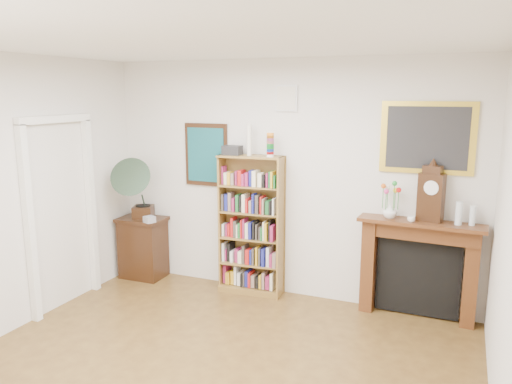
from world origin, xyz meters
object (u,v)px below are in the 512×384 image
(fireplace, at_px, (419,261))
(bottle_right, at_px, (472,216))
(teacup, at_px, (411,219))
(bookshelf, at_px, (251,217))
(bottle_left, at_px, (459,213))
(flower_vase, at_px, (390,211))
(side_cabinet, at_px, (143,247))
(gramophone, at_px, (135,185))
(cd_stack, at_px, (149,219))
(mantel_clock, at_px, (431,195))

(fireplace, xyz_separation_m, bottle_right, (0.49, -0.03, 0.55))
(fireplace, xyz_separation_m, teacup, (-0.09, -0.13, 0.48))
(teacup, bearing_deg, bookshelf, 177.81)
(bottle_left, bearing_deg, bookshelf, -179.96)
(flower_vase, relative_size, bottle_left, 0.65)
(side_cabinet, height_order, gramophone, gramophone)
(bottle_right, bearing_deg, gramophone, -176.87)
(flower_vase, bearing_deg, bottle_left, -1.00)
(cd_stack, bearing_deg, bottle_left, 3.78)
(bottle_left, bearing_deg, gramophone, -177.20)
(bookshelf, bearing_deg, side_cabinet, 177.83)
(side_cabinet, xyz_separation_m, cd_stack, (0.23, -0.16, 0.44))
(fireplace, xyz_separation_m, bottle_left, (0.36, -0.06, 0.57))
(fireplace, distance_m, mantel_clock, 0.74)
(side_cabinet, bearing_deg, gramophone, -88.20)
(fireplace, relative_size, gramophone, 1.60)
(teacup, height_order, bottle_left, bottle_left)
(flower_vase, height_order, teacup, flower_vase)
(flower_vase, xyz_separation_m, bottle_left, (0.68, -0.01, 0.04))
(fireplace, bearing_deg, bookshelf, -175.21)
(flower_vase, bearing_deg, bottle_right, 1.24)
(bookshelf, relative_size, side_cabinet, 2.41)
(gramophone, bearing_deg, teacup, -19.88)
(fireplace, height_order, bottle_left, bottle_left)
(gramophone, distance_m, mantel_clock, 3.54)
(fireplace, relative_size, bottle_right, 6.53)
(fireplace, xyz_separation_m, cd_stack, (-3.23, -0.30, 0.21))
(fireplace, relative_size, bottle_left, 5.44)
(gramophone, height_order, cd_stack, gramophone)
(bottle_left, relative_size, bottle_right, 1.20)
(cd_stack, relative_size, mantel_clock, 0.20)
(bottle_left, height_order, bottle_right, bottle_left)
(cd_stack, distance_m, teacup, 3.15)
(side_cabinet, distance_m, teacup, 3.44)
(cd_stack, bearing_deg, gramophone, 167.19)
(fireplace, height_order, cd_stack, fireplace)
(gramophone, xyz_separation_m, cd_stack, (0.22, -0.05, -0.42))
(bottle_left, distance_m, bottle_right, 0.13)
(mantel_clock, height_order, bottle_left, mantel_clock)
(gramophone, distance_m, flower_vase, 3.14)
(flower_vase, distance_m, bottle_right, 0.81)
(bottle_left, bearing_deg, side_cabinet, -178.84)
(bookshelf, relative_size, flower_vase, 12.53)
(mantel_clock, xyz_separation_m, teacup, (-0.17, -0.12, -0.25))
(bookshelf, xyz_separation_m, teacup, (1.85, -0.07, 0.18))
(side_cabinet, xyz_separation_m, fireplace, (3.46, 0.14, 0.23))
(side_cabinet, relative_size, flower_vase, 5.20)
(cd_stack, bearing_deg, bookshelf, 10.36)
(side_cabinet, height_order, mantel_clock, mantel_clock)
(gramophone, height_order, bottle_right, gramophone)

